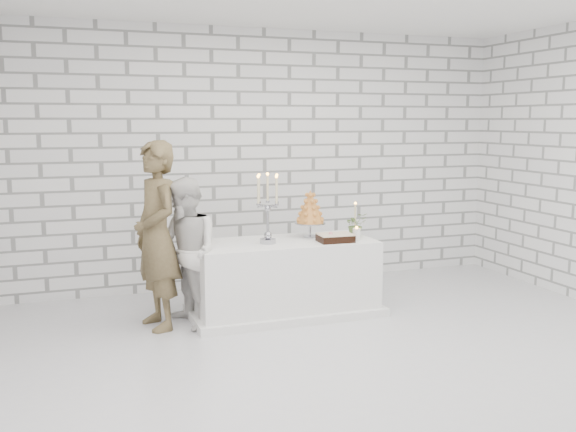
% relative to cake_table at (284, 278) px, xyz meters
% --- Properties ---
extents(ground, '(6.00, 5.00, 0.01)m').
position_rel_cake_table_xyz_m(ground, '(0.20, -1.23, -0.38)').
color(ground, silver).
rests_on(ground, ground).
extents(wall_back, '(6.00, 0.01, 3.00)m').
position_rel_cake_table_xyz_m(wall_back, '(0.20, 1.27, 1.12)').
color(wall_back, white).
rests_on(wall_back, ground).
extents(cake_table, '(1.80, 0.80, 0.75)m').
position_rel_cake_table_xyz_m(cake_table, '(0.00, 0.00, 0.00)').
color(cake_table, white).
rests_on(cake_table, ground).
extents(groom, '(0.56, 0.73, 1.77)m').
position_rel_cake_table_xyz_m(groom, '(-1.27, -0.01, 0.51)').
color(groom, brown).
rests_on(groom, ground).
extents(bride, '(0.71, 0.82, 1.43)m').
position_rel_cake_table_xyz_m(bride, '(-1.01, -0.10, 0.34)').
color(bride, white).
rests_on(bride, ground).
extents(candelabra, '(0.36, 0.36, 0.70)m').
position_rel_cake_table_xyz_m(candelabra, '(-0.19, -0.05, 0.72)').
color(candelabra, '#9F9FA9').
rests_on(candelabra, cake_table).
extents(croquembouche, '(0.34, 0.34, 0.49)m').
position_rel_cake_table_xyz_m(croquembouche, '(0.32, 0.11, 0.62)').
color(croquembouche, '#B46826').
rests_on(croquembouche, cake_table).
extents(chocolate_cake, '(0.35, 0.26, 0.08)m').
position_rel_cake_table_xyz_m(chocolate_cake, '(0.47, -0.20, 0.42)').
color(chocolate_cake, black).
rests_on(chocolate_cake, cake_table).
extents(pillar_candle, '(0.10, 0.10, 0.12)m').
position_rel_cake_table_xyz_m(pillar_candle, '(0.70, -0.19, 0.44)').
color(pillar_candle, white).
rests_on(pillar_candle, cake_table).
extents(extra_taper, '(0.07, 0.07, 0.32)m').
position_rel_cake_table_xyz_m(extra_taper, '(0.84, 0.14, 0.54)').
color(extra_taper, beige).
rests_on(extra_taper, cake_table).
extents(flowers, '(0.24, 0.21, 0.25)m').
position_rel_cake_table_xyz_m(flowers, '(0.79, 0.00, 0.50)').
color(flowers, '#526C2D').
rests_on(flowers, cake_table).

